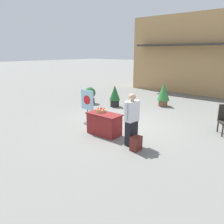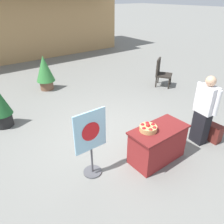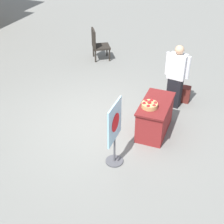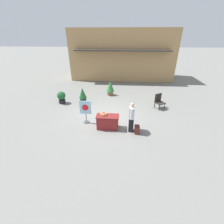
# 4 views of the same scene
# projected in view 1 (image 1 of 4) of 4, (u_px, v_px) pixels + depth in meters

# --- Properties ---
(ground_plane) EXTENTS (120.00, 120.00, 0.00)m
(ground_plane) POSITION_uv_depth(u_px,v_px,m) (121.00, 124.00, 8.75)
(ground_plane) COLOR slate
(storefront_building) EXTENTS (11.12, 4.71, 5.23)m
(storefront_building) POSITION_uv_depth(u_px,v_px,m) (217.00, 55.00, 14.98)
(storefront_building) COLOR tan
(storefront_building) RESTS_ON ground_plane
(display_table) EXTENTS (1.22, 0.62, 0.76)m
(display_table) POSITION_uv_depth(u_px,v_px,m) (104.00, 124.00, 7.61)
(display_table) COLOR maroon
(display_table) RESTS_ON ground_plane
(apple_basket) EXTENTS (0.34, 0.34, 0.16)m
(apple_basket) POSITION_uv_depth(u_px,v_px,m) (101.00, 110.00, 7.69)
(apple_basket) COLOR tan
(apple_basket) RESTS_ON display_table
(person_visitor) EXTENTS (0.32, 0.60, 1.63)m
(person_visitor) POSITION_uv_depth(u_px,v_px,m) (132.00, 120.00, 6.58)
(person_visitor) COLOR black
(person_visitor) RESTS_ON ground_plane
(backpack) EXTENTS (0.24, 0.34, 0.42)m
(backpack) POSITION_uv_depth(u_px,v_px,m) (136.00, 143.00, 6.41)
(backpack) COLOR maroon
(backpack) RESTS_ON ground_plane
(poster_board) EXTENTS (0.65, 0.36, 1.37)m
(poster_board) POSITION_uv_depth(u_px,v_px,m) (87.00, 105.00, 8.65)
(poster_board) COLOR #4C4C51
(poster_board) RESTS_ON ground_plane
(potted_plant_far_left) EXTENTS (0.65, 0.65, 1.24)m
(potted_plant_far_left) POSITION_uv_depth(u_px,v_px,m) (164.00, 93.00, 11.50)
(potted_plant_far_left) COLOR brown
(potted_plant_far_left) RESTS_ON ground_plane
(potted_plant_near_left) EXTENTS (0.61, 0.61, 0.91)m
(potted_plant_near_left) POSITION_uv_depth(u_px,v_px,m) (90.00, 95.00, 12.18)
(potted_plant_near_left) COLOR black
(potted_plant_near_left) RESTS_ON ground_plane
(potted_plant_far_right) EXTENTS (0.56, 0.56, 1.14)m
(potted_plant_far_right) POSITION_uv_depth(u_px,v_px,m) (115.00, 95.00, 11.41)
(potted_plant_far_right) COLOR black
(potted_plant_far_right) RESTS_ON ground_plane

